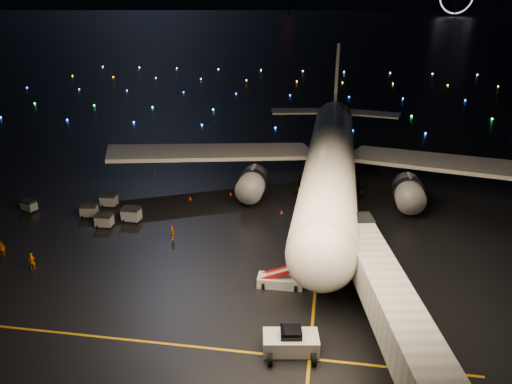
% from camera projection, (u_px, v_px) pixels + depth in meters
% --- Properties ---
extents(ground, '(2000.00, 2000.00, 0.00)m').
position_uv_depth(ground, '(318.00, 39.00, 325.62)').
color(ground, black).
rests_on(ground, ground).
extents(lane_centre, '(0.25, 80.00, 0.02)m').
position_uv_depth(lane_centre, '(321.00, 224.00, 61.91)').
color(lane_centre, '#CE900B').
rests_on(lane_centre, ground).
extents(lane_cross, '(60.00, 0.25, 0.02)m').
position_uv_depth(lane_cross, '(104.00, 337.00, 41.38)').
color(lane_cross, '#CE900B').
rests_on(lane_cross, ground).
extents(airliner, '(65.19, 61.99, 18.30)m').
position_uv_depth(airliner, '(333.00, 128.00, 69.81)').
color(airliner, white).
rests_on(airliner, ground).
extents(pushback_tug, '(4.69, 2.95, 2.09)m').
position_uv_depth(pushback_tug, '(291.00, 340.00, 39.44)').
color(pushback_tug, silver).
rests_on(pushback_tug, ground).
extents(belt_loader, '(6.47, 1.81, 3.13)m').
position_uv_depth(belt_loader, '(280.00, 272.00, 48.19)').
color(belt_loader, silver).
rests_on(belt_loader, ground).
extents(crew_a, '(0.75, 0.59, 1.82)m').
position_uv_depth(crew_a, '(32.00, 261.00, 51.44)').
color(crew_a, '#F96A00').
rests_on(crew_a, ground).
extents(crew_b, '(0.90, 0.72, 1.78)m').
position_uv_depth(crew_b, '(2.00, 249.00, 53.93)').
color(crew_b, '#F96A00').
rests_on(crew_b, ground).
extents(crew_c, '(0.78, 1.10, 1.73)m').
position_uv_depth(crew_c, '(172.00, 233.00, 57.71)').
color(crew_c, '#F96A00').
rests_on(crew_c, ground).
extents(safety_cone_0, '(0.42, 0.42, 0.46)m').
position_uv_depth(safety_cone_0, '(282.00, 212.00, 64.96)').
color(safety_cone_0, '#F93300').
rests_on(safety_cone_0, ground).
extents(safety_cone_1, '(0.45, 0.45, 0.45)m').
position_uv_depth(safety_cone_1, '(231.00, 193.00, 70.94)').
color(safety_cone_1, '#F93300').
rests_on(safety_cone_1, ground).
extents(safety_cone_2, '(0.52, 0.52, 0.49)m').
position_uv_depth(safety_cone_2, '(190.00, 198.00, 69.27)').
color(safety_cone_2, '#F93300').
rests_on(safety_cone_2, ground).
extents(safety_cone_3, '(0.58, 0.58, 0.56)m').
position_uv_depth(safety_cone_3, '(154.00, 172.00, 79.39)').
color(safety_cone_3, '#F93300').
rests_on(safety_cone_3, ground).
extents(taxiway_lights, '(164.00, 92.00, 0.36)m').
position_uv_depth(taxiway_lights, '(291.00, 91.00, 147.23)').
color(taxiway_lights, black).
rests_on(taxiway_lights, ground).
extents(baggage_cart_0, '(2.25, 1.62, 1.86)m').
position_uv_depth(baggage_cart_0, '(131.00, 214.00, 62.44)').
color(baggage_cart_0, gray).
rests_on(baggage_cart_0, ground).
extents(baggage_cart_1, '(2.19, 1.71, 1.69)m').
position_uv_depth(baggage_cart_1, '(89.00, 211.00, 63.73)').
color(baggage_cart_1, gray).
rests_on(baggage_cart_1, ground).
extents(baggage_cart_2, '(2.05, 1.49, 1.68)m').
position_uv_depth(baggage_cart_2, '(104.00, 220.00, 60.96)').
color(baggage_cart_2, gray).
rests_on(baggage_cart_2, ground).
extents(baggage_cart_3, '(2.07, 1.46, 1.73)m').
position_uv_depth(baggage_cart_3, '(109.00, 200.00, 66.92)').
color(baggage_cart_3, gray).
rests_on(baggage_cart_3, ground).
extents(baggage_cart_4, '(2.03, 1.66, 1.50)m').
position_uv_depth(baggage_cart_4, '(29.00, 206.00, 65.45)').
color(baggage_cart_4, gray).
rests_on(baggage_cart_4, ground).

